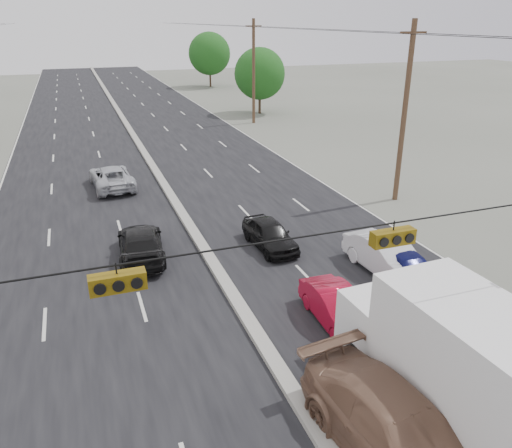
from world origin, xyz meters
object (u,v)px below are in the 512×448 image
Objects in this scene: box_truck at (452,358)px; queue_car_d at (409,270)px; utility_pole_right_c at (254,71)px; oncoming_near at (141,244)px; red_sedan at (337,308)px; tree_right_mid at (260,74)px; tree_right_far at (209,54)px; tan_sedan at (399,434)px; queue_car_b at (388,257)px; utility_pole_right_b at (404,113)px; queue_car_a at (270,235)px; oncoming_far at (112,177)px.

box_truck reaches higher than queue_car_d.
oncoming_near is at bearing -118.81° from utility_pole_right_c.
tree_right_mid is at bearing 75.00° from red_sedan.
tree_right_far is at bearing 77.26° from box_truck.
tan_sedan is 1.32× the size of queue_car_b.
red_sedan is at bearing -132.56° from utility_pole_right_b.
utility_pole_right_c reaches higher than tree_right_mid.
queue_car_a is at bearing -108.28° from utility_pole_right_c.
box_truck is at bearing -90.62° from queue_car_a.
red_sedan is 0.99× the size of queue_car_a.
box_truck reaches higher than queue_car_b.
box_truck reaches higher than oncoming_near.
red_sedan is 9.52m from oncoming_near.
utility_pole_right_b is 1.66× the size of tan_sedan.
red_sedan reaches higher than queue_car_d.
oncoming_far is at bearing 93.49° from tan_sedan.
oncoming_far is at bearing -132.55° from utility_pole_right_c.
utility_pole_right_b is at bearing 49.63° from queue_car_b.
oncoming_near is at bearing 100.33° from tan_sedan.
red_sedan is at bearing 131.76° from oncoming_near.
oncoming_near is (-5.71, 7.61, 0.06)m from red_sedan.
utility_pole_right_b is at bearing 56.97° from box_truck.
queue_car_b is at bearing -50.83° from queue_car_a.
oncoming_near is (-6.32, 12.51, -1.18)m from box_truck.
box_truck is (-8.99, -15.35, -3.23)m from utility_pole_right_b.
utility_pole_right_b is 11.14m from queue_car_a.
red_sedan is 0.84× the size of queue_car_b.
oncoming_near is (-9.81, 6.04, 0.08)m from queue_car_d.
utility_pole_right_b is 2.09× the size of oncoming_near.
oncoming_far is at bearing -129.46° from tree_right_mid.
tan_sedan is at bearing -105.07° from utility_pole_right_c.
oncoming_near is (-15.31, -27.84, -4.41)m from utility_pole_right_c.
queue_car_b is at bearing 36.28° from red_sedan.
queue_car_d is (-5.50, -33.89, -4.49)m from utility_pole_right_c.
utility_pole_right_c is 32.08m from oncoming_near.
tan_sedan is (-2.11, -0.88, -1.00)m from box_truck.
utility_pole_right_c is 34.62m from queue_car_d.
utility_pole_right_b is at bearing -90.00° from utility_pole_right_c.
tree_right_mid is at bearing -113.60° from oncoming_near.
tan_sedan is 1.19× the size of oncoming_far.
tree_right_mid is 1.40× the size of oncoming_far.
oncoming_far is (-4.54, 24.20, -0.17)m from tan_sedan.
tree_right_far is 50.96m from oncoming_far.
queue_car_b is (3.19, 7.52, -1.12)m from box_truck.
queue_car_a is at bearing -109.57° from tree_right_mid.
tree_right_mid is 37.54m from oncoming_near.
tree_right_mid is 46.85m from box_truck.
box_truck is at bearing -102.56° from utility_pole_right_c.
red_sedan is (-9.60, -35.46, -4.47)m from utility_pole_right_c.
oncoming_far is at bearing 118.08° from queue_car_b.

